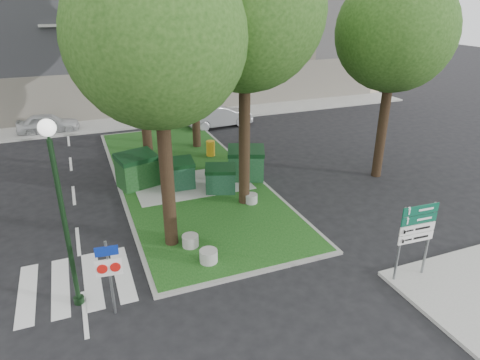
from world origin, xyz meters
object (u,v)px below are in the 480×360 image
bollard_right (251,198)px  dumpster_a (137,170)px  bollard_left (190,241)px  traffic_sign_pole (109,268)px  tree_median_mid (138,20)px  car_white (48,123)px  directional_sign (416,230)px  dumpster_b (178,174)px  litter_bin (211,148)px  tree_median_near_left (158,19)px  car_silver (219,116)px  street_lamp (60,196)px  dumpster_c (221,179)px  dumpster_d (246,163)px  tree_street_right (398,20)px  bollard_mid (209,256)px

bollard_right → dumpster_a: bearing=139.5°
bollard_left → traffic_sign_pole: size_ratio=0.25×
tree_median_mid → car_white: 12.03m
tree_median_mid → directional_sign: bearing=-63.1°
bollard_right → dumpster_b: bearing=132.8°
litter_bin → bollard_right: bearing=-92.0°
dumpster_a → directional_sign: 11.70m
dumpster_b → car_white: 12.48m
tree_median_near_left → bollard_right: tree_median_near_left is taller
litter_bin → traffic_sign_pole: traffic_sign_pole is taller
directional_sign → car_silver: directional_sign is taller
dumpster_a → street_lamp: bearing=-128.1°
dumpster_c → dumpster_b: bearing=165.6°
dumpster_a → dumpster_d: bearing=-28.2°
car_white → tree_median_mid: bearing=-150.6°
tree_median_near_left → bollard_right: 8.10m
litter_bin → car_white: bearing=135.2°
dumpster_b → traffic_sign_pole: (-3.57, -7.16, 0.70)m
dumpster_c → traffic_sign_pole: 8.02m
directional_sign → dumpster_d: bearing=104.0°
bollard_left → car_silver: bearing=67.1°
bollard_right → directional_sign: (2.47, -6.32, 1.41)m
directional_sign → dumpster_b: bearing=121.6°
tree_street_right → dumpster_d: (-6.09, 1.67, -6.13)m
car_silver → litter_bin: bearing=151.5°
bollard_left → bollard_right: 3.91m
bollard_right → bollard_mid: (-2.90, -3.37, 0.02)m
tree_median_mid → bollard_mid: 10.49m
dumpster_d → bollard_left: (-3.96, -4.67, -0.53)m
dumpster_a → bollard_mid: size_ratio=3.36×
litter_bin → directional_sign: bearing=-79.5°
tree_median_mid → car_silver: 10.68m
tree_median_near_left → bollard_left: bearing=-47.5°
tree_street_right → dumpster_b: 11.30m
dumpster_d → traffic_sign_pole: size_ratio=0.86×
tree_street_right → litter_bin: 10.63m
dumpster_c → litter_bin: size_ratio=1.90×
bollard_left → bollard_right: bollard_left is taller
bollard_right → car_silver: car_silver is taller
dumpster_a → bollard_left: size_ratio=3.48×
car_silver → car_white: bearing=70.9°
bollard_left → car_silver: size_ratio=0.13×
bollard_right → traffic_sign_pole: 7.60m
dumpster_a → traffic_sign_pole: traffic_sign_pole is taller
dumpster_d → directional_sign: directional_sign is taller
dumpster_a → car_white: dumpster_a is taller
bollard_left → bollard_right: (3.19, 2.26, -0.01)m
dumpster_d → street_lamp: bearing=-119.1°
tree_median_mid → dumpster_c: size_ratio=6.61×
dumpster_c → litter_bin: dumpster_c is taller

